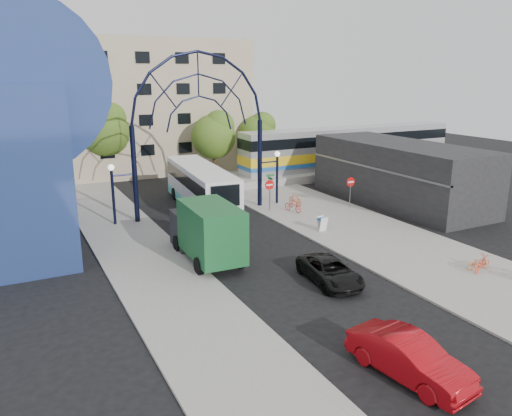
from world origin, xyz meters
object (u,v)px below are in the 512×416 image
tree_north_a (215,134)px  bike_near_b (295,199)px  stop_sign (269,188)px  train_car (349,147)px  street_name_sign (270,184)px  bike_near_a (293,206)px  gateway_arch (199,101)px  city_bus (201,187)px  tree_north_b (105,128)px  green_truck (206,231)px  sandwich_board (322,222)px  black_suv (330,271)px  red_sedan (409,357)px  bike_far_a (478,262)px  tree_north_c (259,132)px  do_not_enter_sign (351,185)px  bike_far_c (481,264)px

tree_north_a → bike_near_b: (1.45, -13.22, -3.99)m
stop_sign → train_car: (15.20, 10.00, 0.91)m
street_name_sign → bike_near_a: (1.19, -1.51, -1.56)m
gateway_arch → city_bus: gateway_arch is taller
gateway_arch → tree_north_b: (-3.88, 15.93, -3.29)m
tree_north_a → tree_north_b: 10.79m
city_bus → green_truck: size_ratio=1.82×
sandwich_board → tree_north_a: tree_north_a is taller
gateway_arch → street_name_sign: gateway_arch is taller
black_suv → red_sedan: (-2.39, -8.14, 0.15)m
tree_north_a → green_truck: (-9.39, -21.07, -2.88)m
tree_north_b → red_sedan: tree_north_b is taller
street_name_sign → train_car: bearing=32.4°
sandwich_board → bike_near_b: bearing=73.7°
train_car → bike_far_a: (-10.75, -25.67, -2.37)m
train_car → green_truck: bearing=-143.6°
tree_north_c → bike_far_a: size_ratio=4.17×
train_car → street_name_sign: bearing=-147.6°
black_suv → bike_near_b: bearing=71.8°
stop_sign → do_not_enter_sign: (6.20, -2.00, -0.02)m
do_not_enter_sign → bike_near_a: do_not_enter_sign is taller
street_name_sign → sandwich_board: 6.78m
stop_sign → street_name_sign: bearing=56.4°
tree_north_a → bike_far_a: size_ratio=4.49×
sandwich_board → tree_north_c: bearing=73.5°
street_name_sign → bike_near_a: size_ratio=1.65×
city_bus → bike_far_c: 21.32m
sandwich_board → train_car: train_car is taller
green_truck → black_suv: 7.60m
sandwich_board → tree_north_c: size_ratio=0.15×
do_not_enter_sign → sandwich_board: bearing=-143.3°
gateway_arch → train_car: (20.00, 8.00, -5.66)m
black_suv → train_car: bearing=57.5°
city_bus → bike_near_b: 7.67m
tree_north_b → red_sedan: bearing=-86.2°
bike_far_c → street_name_sign: bearing=-7.7°
tree_north_c → bike_near_a: tree_north_c is taller
street_name_sign → bike_far_a: 16.84m
tree_north_c → city_bus: tree_north_c is taller
gateway_arch → bike_near_a: bearing=-24.5°
green_truck → black_suv: bearing=-52.1°
do_not_enter_sign → bike_near_a: size_ratio=1.46×
sandwich_board → tree_north_b: tree_north_b is taller
city_bus → bike_near_a: 7.45m
bike_far_a → bike_far_c: bearing=166.8°
stop_sign → city_bus: city_bus is taller
street_name_sign → bike_far_a: size_ratio=1.80×
bike_near_a → city_bus: bearing=127.4°
sandwich_board → bike_far_c: (3.56, -9.89, -0.20)m
train_car → red_sedan: train_car is taller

